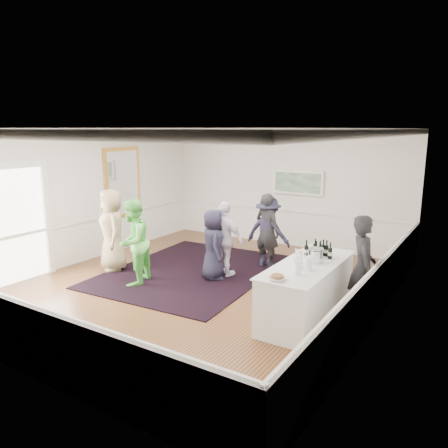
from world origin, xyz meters
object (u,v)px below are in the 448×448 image
Objects in this scene: guest_lilac at (225,239)px; guest_navy at (213,245)px; guest_tan at (112,230)px; nut_bowl at (277,278)px; bartender at (363,268)px; ice_bucket at (316,256)px; guest_dark_a at (268,232)px; guest_green at (133,242)px; guest_dark_b at (267,231)px; serving_table at (307,291)px.

guest_navy is (-0.12, -0.29, -0.07)m from guest_lilac.
guest_tan reaches higher than nut_bowl.
nut_bowl is at bearing 145.57° from guest_lilac.
nut_bowl is at bearing 125.24° from bartender.
ice_bucket is at bearing 167.02° from guest_lilac.
bartender is 3.16m from guest_dark_a.
guest_green is 1.02× the size of guest_dark_b.
nut_bowl is at bearing 18.76° from guest_tan.
guest_dark_a is (0.49, 1.11, -0.00)m from guest_lilac.
serving_table is at bearing 163.41° from guest_lilac.
guest_lilac is at bearing 154.61° from serving_table.
guest_green is at bearing -175.00° from serving_table.
guest_green is (1.07, -0.44, -0.04)m from guest_tan.
guest_dark_a is at bearing 129.95° from serving_table.
ice_bucket is (-0.71, -0.35, 0.19)m from bartender.
ice_bucket is at bearing -146.08° from guest_navy.
guest_tan is 3.56m from guest_dark_b.
guest_green is 3.80m from ice_bucket.
guest_dark_b is at bearing 119.04° from nut_bowl.
bartender is 1.02× the size of guest_dark_b.
guest_navy is at bearing 66.30° from guest_dark_a.
guest_navy is at bearing 76.53° from guest_lilac.
serving_table is 4.79m from guest_tan.
guest_tan reaches higher than guest_dark_b.
guest_lilac is (1.34, 1.44, -0.07)m from guest_green.
serving_table is 1.01m from bartender.
guest_lilac is 1.00× the size of guest_dark_a.
guest_lilac is 6.45× the size of nut_bowl.
serving_table is at bearing 129.65° from guest_dark_a.
guest_dark_b reaches higher than serving_table.
guest_dark_b reaches higher than guest_navy.
ice_bucket is at bearing 82.25° from guest_green.
ice_bucket is at bearing 65.09° from serving_table.
bartender is 1.75m from nut_bowl.
nut_bowl is (-0.16, -1.16, -0.08)m from ice_bucket.
ice_bucket is (2.55, -0.68, 0.32)m from guest_navy.
nut_bowl is at bearing -97.81° from ice_bucket.
guest_tan is 1.05× the size of guest_green.
ice_bucket reaches higher than serving_table.
guest_tan reaches higher than serving_table.
ice_bucket is 1.18m from nut_bowl.
guest_navy is (-3.25, 0.33, -0.14)m from bartender.
serving_table is 2.63m from guest_lilac.
guest_lilac is 2.63m from ice_bucket.
guest_dark_b is 1.15× the size of guest_navy.
guest_dark_b is (-1.85, 2.15, 0.39)m from serving_table.
guest_green is 1.08× the size of guest_dark_a.
guest_dark_b is at bearing 130.66° from serving_table.
guest_dark_b reaches higher than guest_dark_a.
ice_bucket is (1.94, -2.08, 0.26)m from guest_dark_a.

